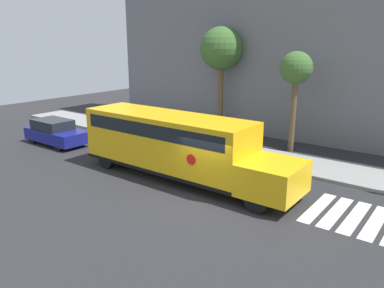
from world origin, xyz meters
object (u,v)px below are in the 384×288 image
parked_car (55,132)px  tree_near_sidewalk (221,50)px  school_bus (175,143)px  tree_far_sidewalk (296,71)px

parked_car → tree_near_sidewalk: tree_near_sidewalk is taller
tree_near_sidewalk → school_bus: bearing=-69.7°
tree_near_sidewalk → tree_far_sidewalk: 6.15m
parked_car → school_bus: bearing=-0.1°
tree_near_sidewalk → tree_far_sidewalk: bearing=-12.7°
school_bus → parked_car: (-9.94, 0.02, -0.95)m
school_bus → tree_far_sidewalk: (2.60, 7.60, 2.97)m
tree_near_sidewalk → tree_far_sidewalk: (5.90, -1.33, -1.07)m
parked_car → tree_far_sidewalk: bearing=31.2°
tree_far_sidewalk → tree_near_sidewalk: bearing=167.3°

